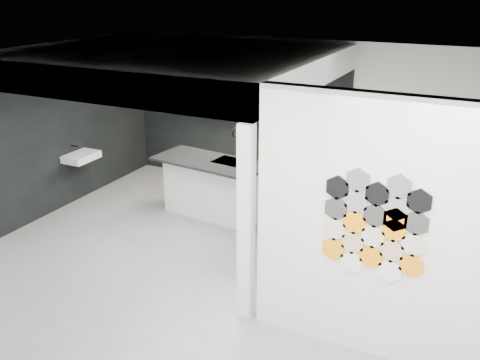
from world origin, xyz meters
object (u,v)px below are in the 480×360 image
at_px(partition_panel, 373,231).
at_px(stockpot, 178,106).
at_px(kettle, 297,120).
at_px(glass_vase, 307,122).
at_px(glass_bowl, 307,123).
at_px(utensil_cup, 202,111).
at_px(wall_basin, 81,157).
at_px(bottle_dark, 224,112).
at_px(kitchen_island, 214,187).

xyz_separation_m(partition_panel, stockpot, (-4.78, 3.87, 0.01)).
xyz_separation_m(partition_panel, kettle, (-2.25, 3.87, -0.00)).
xyz_separation_m(partition_panel, glass_vase, (-2.08, 3.87, -0.01)).
xyz_separation_m(kettle, glass_bowl, (0.18, 0.00, -0.03)).
relative_size(glass_bowl, utensil_cup, 1.44).
xyz_separation_m(wall_basin, bottle_dark, (1.73, 2.07, 0.55)).
xyz_separation_m(partition_panel, wall_basin, (-5.46, 1.80, -0.55)).
distance_m(bottle_dark, utensil_cup, 0.48).
xyz_separation_m(wall_basin, stockpot, (0.69, 2.07, 0.56)).
xyz_separation_m(kettle, bottle_dark, (-1.48, 0.00, 0.00)).
bearing_deg(kettle, glass_bowl, -18.73).
height_order(partition_panel, stockpot, partition_panel).
distance_m(glass_bowl, glass_vase, 0.02).
relative_size(kitchen_island, glass_bowl, 14.76).
relative_size(wall_basin, stockpot, 2.85).
bearing_deg(kitchen_island, bottle_dark, 118.36).
bearing_deg(utensil_cup, wall_basin, -121.26).
bearing_deg(stockpot, partition_panel, -38.99).
xyz_separation_m(partition_panel, bottle_dark, (-3.73, 3.87, -0.00)).
distance_m(kitchen_island, glass_bowl, 2.05).
xyz_separation_m(kitchen_island, kettle, (0.86, 1.54, 0.88)).
xyz_separation_m(glass_bowl, utensil_cup, (-2.14, 0.00, -0.00)).
bearing_deg(glass_bowl, stockpot, 180.00).
xyz_separation_m(glass_vase, bottle_dark, (-1.66, 0.00, 0.01)).
bearing_deg(glass_bowl, kitchen_island, -123.96).
xyz_separation_m(kitchen_island, glass_bowl, (1.04, 1.54, 0.85)).
distance_m(kettle, bottle_dark, 1.48).
bearing_deg(glass_bowl, bottle_dark, 180.00).
relative_size(partition_panel, bottle_dark, 18.22).
xyz_separation_m(wall_basin, kitchen_island, (2.35, 0.52, -0.34)).
height_order(kitchen_island, bottle_dark, kitchen_island).
distance_m(kettle, glass_bowl, 0.18).
bearing_deg(utensil_cup, bottle_dark, 0.00).
bearing_deg(stockpot, glass_bowl, 0.00).
distance_m(partition_panel, stockpot, 6.14).
distance_m(kitchen_island, glass_vase, 2.06).
height_order(wall_basin, kitchen_island, kitchen_island).
height_order(glass_bowl, utensil_cup, glass_bowl).
xyz_separation_m(stockpot, kettle, (2.52, 0.00, -0.01)).
height_order(wall_basin, utensil_cup, utensil_cup).
bearing_deg(glass_bowl, wall_basin, -148.65).
bearing_deg(wall_basin, utensil_cup, 58.74).
relative_size(partition_panel, kitchen_island, 1.42).
distance_m(partition_panel, bottle_dark, 5.37).
xyz_separation_m(partition_panel, kitchen_island, (-3.11, 2.32, -0.89)).
xyz_separation_m(wall_basin, glass_vase, (3.39, 2.07, 0.54)).
distance_m(kitchen_island, utensil_cup, 2.08).
bearing_deg(utensil_cup, kitchen_island, -54.58).
relative_size(kitchen_island, glass_vase, 13.88).
height_order(stockpot, bottle_dark, stockpot).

